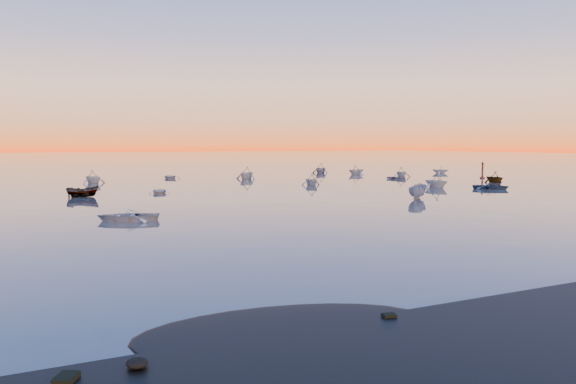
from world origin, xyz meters
TOP-DOWN VIEW (x-y plane):
  - ground at (0.00, 100.00)m, footprint 600.00×600.00m
  - mud_lobes at (0.00, -1.00)m, footprint 140.00×6.00m
  - moored_fleet at (0.00, 53.00)m, footprint 124.00×58.00m
  - boat_near_center at (17.00, 28.30)m, footprint 4.06×4.39m
  - boat_near_right at (29.34, 39.43)m, footprint 4.13×2.29m
  - channel_marker at (49.60, 51.19)m, footprint 0.82×0.82m

SIDE VIEW (x-z plane):
  - ground at x=0.00m, z-range 0.00..0.00m
  - moored_fleet at x=0.00m, z-range -0.60..0.60m
  - boat_near_center at x=17.00m, z-range -0.73..0.73m
  - boat_near_right at x=29.34m, z-range -0.69..0.69m
  - mud_lobes at x=0.00m, z-range -0.03..0.05m
  - channel_marker at x=49.60m, z-range -0.31..2.61m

